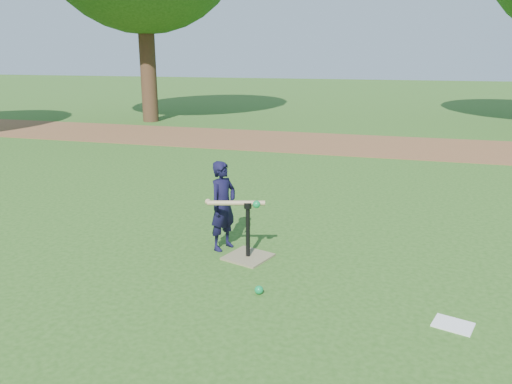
# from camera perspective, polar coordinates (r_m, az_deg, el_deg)

# --- Properties ---
(ground) EXTENTS (80.00, 80.00, 0.00)m
(ground) POSITION_cam_1_polar(r_m,az_deg,el_deg) (5.33, -5.32, -7.79)
(ground) COLOR #285116
(ground) RESTS_ON ground
(dirt_strip) EXTENTS (24.00, 3.00, 0.01)m
(dirt_strip) POSITION_cam_1_polar(r_m,az_deg,el_deg) (12.35, 7.67, 5.59)
(dirt_strip) COLOR brown
(dirt_strip) RESTS_ON ground
(child) EXTENTS (0.36, 0.43, 0.99)m
(child) POSITION_cam_1_polar(r_m,az_deg,el_deg) (5.47, -3.78, -1.58)
(child) COLOR black
(child) RESTS_ON ground
(wiffle_ball_ground) EXTENTS (0.08, 0.08, 0.08)m
(wiffle_ball_ground) POSITION_cam_1_polar(r_m,az_deg,el_deg) (4.60, 0.33, -11.13)
(wiffle_ball_ground) COLOR #0C8740
(wiffle_ball_ground) RESTS_ON ground
(clipboard) EXTENTS (0.35, 0.31, 0.01)m
(clipboard) POSITION_cam_1_polar(r_m,az_deg,el_deg) (4.43, 21.60, -13.92)
(clipboard) COLOR white
(clipboard) RESTS_ON ground
(batting_tee) EXTENTS (0.54, 0.54, 0.61)m
(batting_tee) POSITION_cam_1_polar(r_m,az_deg,el_deg) (5.33, -0.92, -6.43)
(batting_tee) COLOR #817652
(batting_tee) RESTS_ON ground
(swing_action) EXTENTS (0.63, 0.22, 0.08)m
(swing_action) POSITION_cam_1_polar(r_m,az_deg,el_deg) (5.18, -2.14, -1.28)
(swing_action) COLOR tan
(swing_action) RESTS_ON ground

